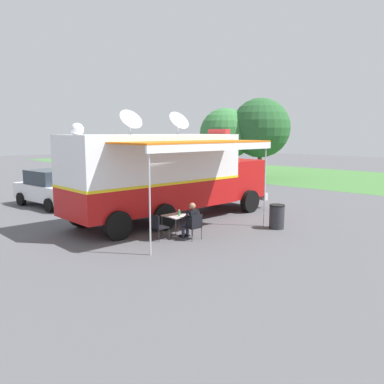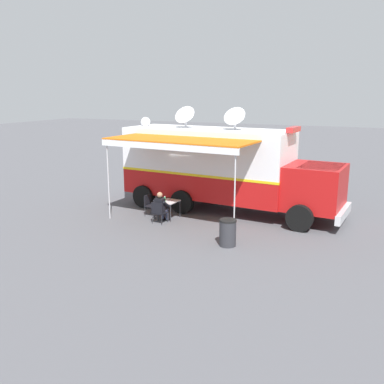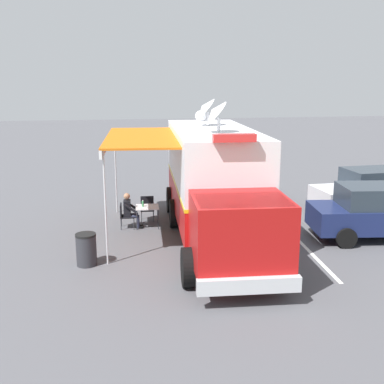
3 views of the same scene
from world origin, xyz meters
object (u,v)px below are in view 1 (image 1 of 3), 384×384
water_bottle (179,213)px  folding_chair_at_table (194,225)px  folding_table (177,217)px  trash_bin (277,217)px  seated_responder (191,220)px  car_far_corner (51,188)px  car_behind_truck (114,185)px  folding_chair_beside_table (157,225)px  command_truck (169,173)px

water_bottle → folding_chair_at_table: bearing=6.1°
folding_table → folding_chair_at_table: bearing=2.2°
trash_bin → seated_responder: bearing=-112.7°
trash_bin → car_far_corner: car_far_corner is taller
car_behind_truck → car_far_corner: 3.04m
water_bottle → folding_chair_beside_table: 0.90m
water_bottle → folding_chair_beside_table: bearing=-105.2°
command_truck → folding_chair_at_table: 3.55m
command_truck → car_behind_truck: bearing=169.4°
folding_chair_beside_table → car_far_corner: bearing=175.3°
folding_chair_at_table → car_behind_truck: (-7.99, 2.53, 0.37)m
command_truck → seated_responder: bearing=-30.3°
folding_table → folding_chair_at_table: size_ratio=0.98×
folding_chair_at_table → folding_chair_beside_table: bearing=-134.6°
car_behind_truck → seated_responder: bearing=-17.9°
command_truck → folding_chair_at_table: size_ratio=11.08×
water_bottle → seated_responder: bearing=10.3°
car_behind_truck → folding_chair_beside_table: bearing=-25.6°
trash_bin → folding_table: bearing=-120.9°
folding_table → water_bottle: bearing=-14.4°
command_truck → car_behind_truck: (-5.15, 0.96, -1.07)m
folding_chair_at_table → car_far_corner: bearing=-178.9°
water_bottle → trash_bin: bearing=61.4°
water_bottle → trash_bin: water_bottle is taller
folding_table → car_behind_truck: (-7.19, 2.56, 0.21)m
command_truck → folding_chair_beside_table: bearing=-51.1°
folding_chair_beside_table → car_far_corner: size_ratio=0.20×
folding_chair_at_table → command_truck: bearing=151.2°
water_bottle → car_far_corner: bearing=-179.2°
folding_chair_beside_table → trash_bin: size_ratio=0.96×
command_truck → water_bottle: (2.19, -1.63, -1.11)m
folding_table → car_behind_truck: 7.63m
command_truck → water_bottle: 2.95m
water_bottle → trash_bin: size_ratio=0.25×
car_behind_truck → folding_table: bearing=-19.6°
folding_chair_beside_table → water_bottle: bearing=74.8°
water_bottle → seated_responder: seated_responder is taller
seated_responder → folding_chair_at_table: bearing=-4.2°
car_far_corner → folding_table: bearing=1.0°
seated_responder → trash_bin: seated_responder is taller
folding_chair_beside_table → seated_responder: (0.68, 0.89, 0.14)m
water_bottle → folding_chair_beside_table: size_ratio=0.26×
folding_table → car_far_corner: car_far_corner is taller
folding_chair_beside_table → trash_bin: 4.64m
command_truck → folding_chair_beside_table: size_ratio=11.08×
car_far_corner → water_bottle: bearing=0.8°
water_bottle → car_behind_truck: bearing=160.5°
car_far_corner → car_behind_truck: bearing=63.2°
trash_bin → car_far_corner: 11.10m
folding_chair_at_table → trash_bin: 3.49m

